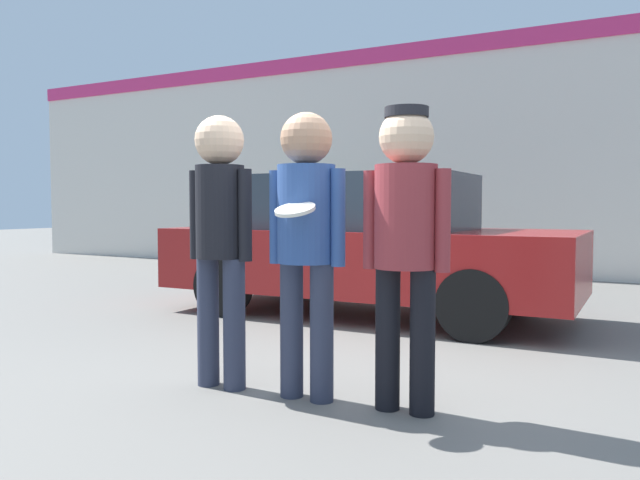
# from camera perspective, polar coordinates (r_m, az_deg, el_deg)

# --- Properties ---
(ground_plane) EXTENTS (56.00, 56.00, 0.00)m
(ground_plane) POSITION_cam_1_polar(r_m,az_deg,el_deg) (4.39, 1.61, -13.23)
(ground_plane) COLOR #66635E
(storefront_building) EXTENTS (24.00, 0.22, 4.25)m
(storefront_building) POSITION_cam_1_polar(r_m,az_deg,el_deg) (11.40, 18.60, 7.59)
(storefront_building) COLOR silver
(storefront_building) RESTS_ON ground
(person_left) EXTENTS (0.50, 0.33, 1.84)m
(person_left) POSITION_cam_1_polar(r_m,az_deg,el_deg) (4.26, -9.12, 1.43)
(person_left) COLOR #2D3347
(person_left) RESTS_ON ground
(person_middle_with_frisbee) EXTENTS (0.54, 0.56, 1.82)m
(person_middle_with_frisbee) POSITION_cam_1_polar(r_m,az_deg,el_deg) (3.94, -1.26, 1.28)
(person_middle_with_frisbee) COLOR #2D3347
(person_middle_with_frisbee) RESTS_ON ground
(person_right) EXTENTS (0.54, 0.37, 1.82)m
(person_right) POSITION_cam_1_polar(r_m,az_deg,el_deg) (3.73, 7.84, 1.19)
(person_right) COLOR black
(person_right) RESTS_ON ground
(parked_car_near) EXTENTS (4.55, 1.85, 1.59)m
(parked_car_near) POSITION_cam_1_polar(r_m,az_deg,el_deg) (7.07, 4.19, -0.48)
(parked_car_near) COLOR maroon
(parked_car_near) RESTS_ON ground
(shrub) EXTENTS (1.01, 1.01, 1.01)m
(shrub) POSITION_cam_1_polar(r_m,az_deg,el_deg) (11.93, -0.06, -0.38)
(shrub) COLOR #285B2D
(shrub) RESTS_ON ground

